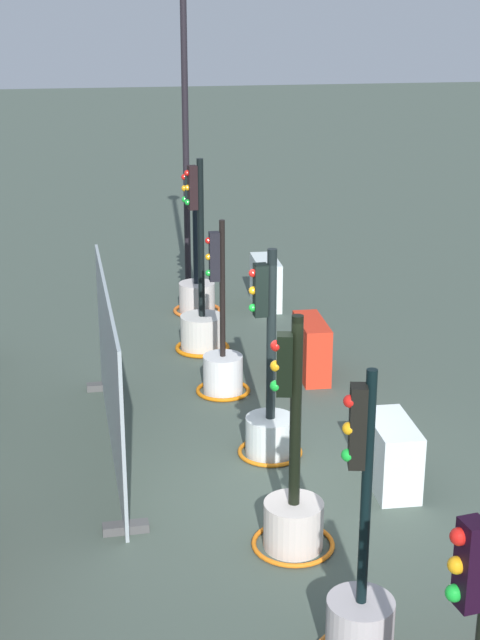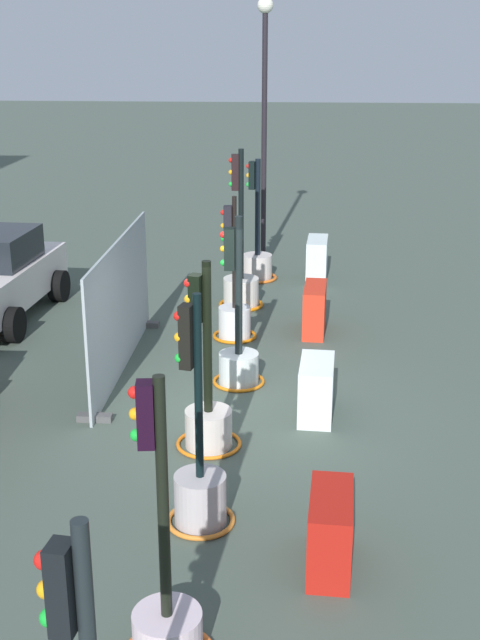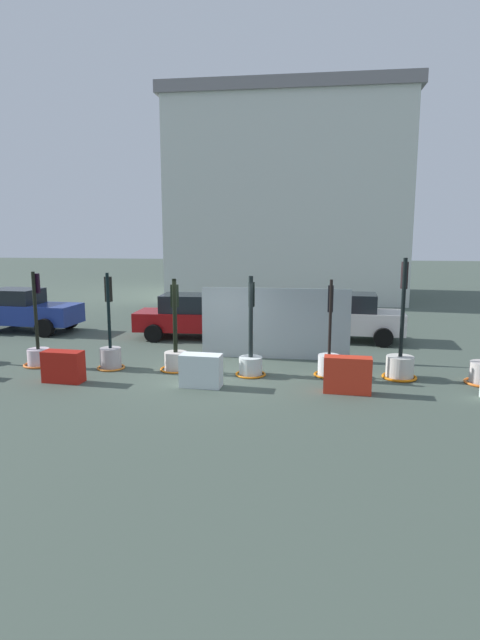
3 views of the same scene
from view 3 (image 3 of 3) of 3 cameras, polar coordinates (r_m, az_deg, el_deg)
ground_plane at (r=14.13m, az=-3.24°, el=-5.95°), size 120.00×120.00×0.00m
traffic_light_1 at (r=15.92m, az=-21.56°, el=-3.17°), size 0.87×0.87×2.73m
traffic_light_2 at (r=14.94m, az=-14.23°, el=-3.46°), size 0.79×0.79×2.72m
traffic_light_3 at (r=14.45m, az=-7.19°, el=-3.65°), size 0.88×0.88×2.57m
traffic_light_4 at (r=13.82m, az=1.20°, el=-4.17°), size 0.83×0.83×2.69m
traffic_light_5 at (r=13.98m, az=9.89°, el=-4.41°), size 0.81×0.81×2.60m
traffic_light_6 at (r=14.17m, az=17.41°, el=-4.37°), size 0.91×0.91×3.18m
construction_barrier_1 at (r=13.97m, az=-19.09°, el=-4.93°), size 1.05×0.50×0.82m
construction_barrier_2 at (r=12.86m, az=-4.36°, el=-5.63°), size 1.05×0.54×0.83m
construction_barrier_3 at (r=12.59m, az=11.89°, el=-6.01°), size 1.15×0.46×0.89m
car_red_compact at (r=18.73m, az=-5.21°, el=0.40°), size 4.30×2.14×1.60m
car_blue_estate at (r=21.53m, az=-22.80°, el=0.99°), size 4.03×2.20×1.66m
car_white_van at (r=18.59m, az=11.89°, el=0.25°), size 4.05×2.22×1.69m
building_main_facade at (r=31.55m, az=5.40°, el=13.22°), size 13.46×9.52×11.47m
site_fence_panel at (r=15.56m, az=3.92°, el=-0.55°), size 4.51×0.50×2.17m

